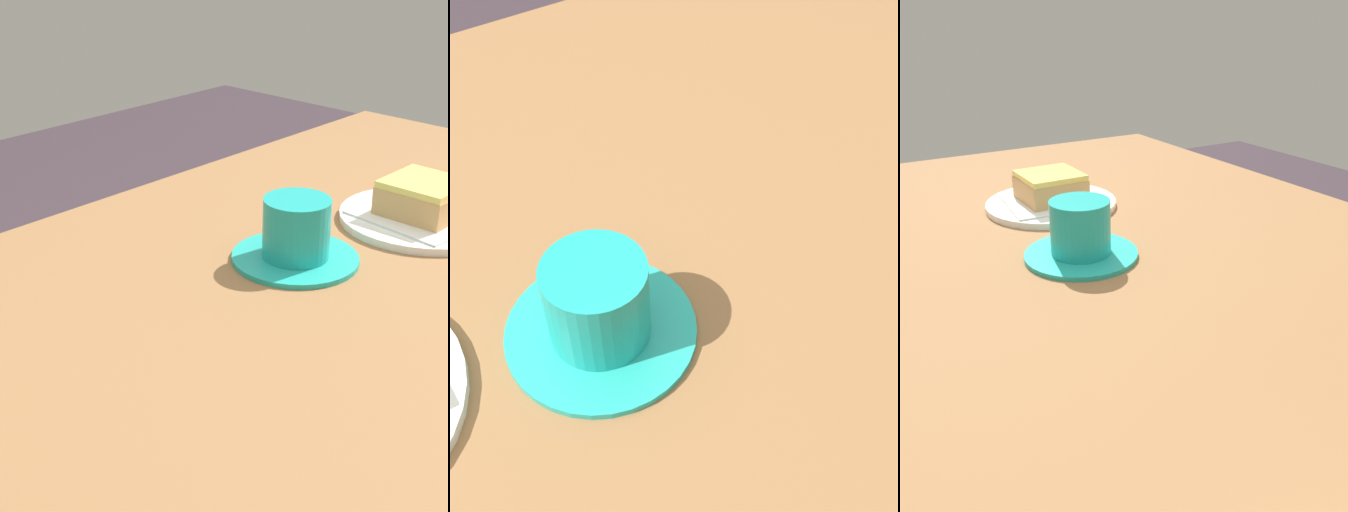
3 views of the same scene
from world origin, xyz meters
TOP-DOWN VIEW (x-y plane):
  - table at (0.00, 0.00)m, footprint 1.27×0.82m
  - coffee_cup at (-0.00, -0.08)m, footprint 0.15×0.15m

SIDE VIEW (x-z plane):
  - table at x=0.00m, z-range 0.28..1.03m
  - coffee_cup at x=0.00m, z-range 0.74..0.82m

